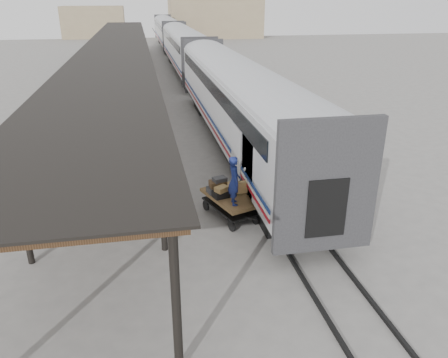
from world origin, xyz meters
TOP-DOWN VIEW (x-y plane):
  - ground at (0.00, 0.00)m, footprint 160.00×160.00m
  - train at (3.19, 33.79)m, footprint 3.45×76.01m
  - canopy at (-3.40, 24.00)m, footprint 4.90×64.30m
  - rails at (3.20, 34.00)m, footprint 1.54×150.00m
  - building_far at (14.00, 78.00)m, footprint 18.00×10.00m
  - building_left at (-10.00, 82.00)m, footprint 12.00×8.00m
  - baggage_cart at (1.19, -0.16)m, footprint 1.98×2.68m
  - suitcase_stack at (0.93, 0.12)m, footprint 1.30×1.29m
  - luggage_tug at (-2.31, 20.96)m, footprint 1.09×1.68m
  - porter at (1.20, -0.81)m, footprint 0.44×0.66m
  - pedestrian at (-1.73, 18.48)m, footprint 1.10×0.60m

SIDE VIEW (x-z plane):
  - ground at x=0.00m, z-range 0.00..0.00m
  - rails at x=3.20m, z-range 0.00..0.12m
  - baggage_cart at x=1.19m, z-range 0.22..1.08m
  - luggage_tug at x=-2.31m, z-range -0.06..1.38m
  - pedestrian at x=-1.73m, z-range 0.00..1.78m
  - suitcase_stack at x=0.93m, z-range 0.77..1.36m
  - porter at x=1.20m, z-range 0.86..2.63m
  - train at x=3.19m, z-range 0.69..4.70m
  - building_left at x=-10.00m, z-range 0.00..6.00m
  - building_far at x=14.00m, z-range 0.00..8.00m
  - canopy at x=-3.40m, z-range 1.93..6.08m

